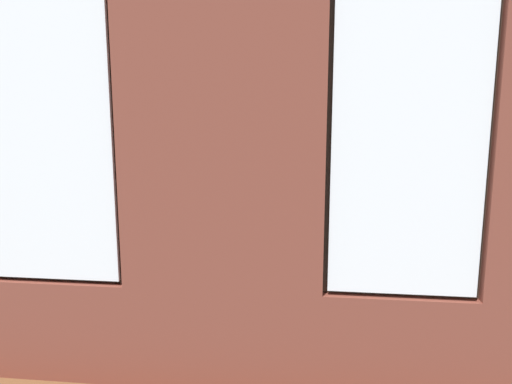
# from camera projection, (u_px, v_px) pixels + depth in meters

# --- Properties ---
(ground_plane) EXTENTS (6.88, 6.19, 0.10)m
(ground_plane) POSITION_uv_depth(u_px,v_px,m) (265.00, 264.00, 6.01)
(ground_plane) COLOR brown
(brick_wall_with_windows) EXTENTS (6.28, 0.30, 3.02)m
(brick_wall_with_windows) POSITION_uv_depth(u_px,v_px,m) (221.00, 172.00, 3.09)
(brick_wall_with_windows) COLOR brown
(brick_wall_with_windows) RESTS_ON ground_plane
(white_wall_right) EXTENTS (0.10, 5.19, 3.02)m
(white_wall_right) POSITION_uv_depth(u_px,v_px,m) (4.00, 134.00, 5.90)
(white_wall_right) COLOR silver
(white_wall_right) RESTS_ON ground_plane
(couch_by_window) EXTENTS (1.80, 0.87, 0.80)m
(couch_by_window) POSITION_uv_depth(u_px,v_px,m) (186.00, 299.00, 3.97)
(couch_by_window) COLOR black
(couch_by_window) RESTS_ON ground_plane
(couch_left) EXTENTS (0.89, 1.90, 0.80)m
(couch_left) POSITION_uv_depth(u_px,v_px,m) (482.00, 243.00, 5.55)
(couch_left) COLOR black
(couch_left) RESTS_ON ground_plane
(coffee_table) EXTENTS (1.38, 0.83, 0.45)m
(coffee_table) POSITION_uv_depth(u_px,v_px,m) (251.00, 225.00, 6.12)
(coffee_table) COLOR tan
(coffee_table) RESTS_ON ground_plane
(cup_ceramic) EXTENTS (0.09, 0.09, 0.10)m
(cup_ceramic) POSITION_uv_depth(u_px,v_px,m) (258.00, 219.00, 5.97)
(cup_ceramic) COLOR silver
(cup_ceramic) RESTS_ON coffee_table
(candle_jar) EXTENTS (0.08, 0.08, 0.13)m
(candle_jar) POSITION_uv_depth(u_px,v_px,m) (216.00, 217.00, 6.03)
(candle_jar) COLOR #B7333D
(candle_jar) RESTS_ON coffee_table
(remote_silver) EXTENTS (0.18, 0.08, 0.02)m
(remote_silver) POSITION_uv_depth(u_px,v_px,m) (283.00, 218.00, 6.21)
(remote_silver) COLOR #B2B2B7
(remote_silver) RESTS_ON coffee_table
(media_console) EXTENTS (1.07, 0.42, 0.45)m
(media_console) POSITION_uv_depth(u_px,v_px,m) (29.00, 243.00, 5.95)
(media_console) COLOR black
(media_console) RESTS_ON ground_plane
(tv_flatscreen) EXTENTS (1.01, 0.20, 0.68)m
(tv_flatscreen) POSITION_uv_depth(u_px,v_px,m) (25.00, 196.00, 5.85)
(tv_flatscreen) COLOR black
(tv_flatscreen) RESTS_ON media_console
(papasan_chair) EXTENTS (1.16, 1.16, 0.72)m
(papasan_chair) POSITION_uv_depth(u_px,v_px,m) (287.00, 197.00, 7.58)
(papasan_chair) COLOR olive
(papasan_chair) RESTS_ON ground_plane
(potted_plant_corner_near_left) EXTENTS (0.76, 0.82, 1.44)m
(potted_plant_corner_near_left) POSITION_uv_depth(u_px,v_px,m) (447.00, 184.00, 7.63)
(potted_plant_corner_near_left) COLOR gray
(potted_plant_corner_near_left) RESTS_ON ground_plane
(potted_plant_near_tv) EXTENTS (0.69, 0.69, 1.10)m
(potted_plant_near_tv) POSITION_uv_depth(u_px,v_px,m) (21.00, 221.00, 4.83)
(potted_plant_near_tv) COLOR brown
(potted_plant_near_tv) RESTS_ON ground_plane
(potted_plant_by_left_couch) EXTENTS (0.38, 0.38, 0.62)m
(potted_plant_by_left_couch) POSITION_uv_depth(u_px,v_px,m) (420.00, 209.00, 6.94)
(potted_plant_by_left_couch) COLOR #9E5638
(potted_plant_by_left_couch) RESTS_ON ground_plane
(potted_plant_between_couches) EXTENTS (0.48, 0.48, 0.80)m
(potted_plant_between_couches) POSITION_uv_depth(u_px,v_px,m) (358.00, 281.00, 3.83)
(potted_plant_between_couches) COLOR #47423D
(potted_plant_between_couches) RESTS_ON ground_plane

